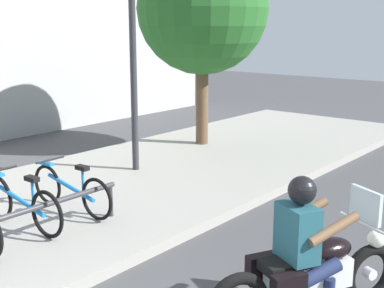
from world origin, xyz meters
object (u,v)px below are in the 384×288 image
(bicycle_5, at_px, (71,189))
(tree_near_rack, at_px, (202,9))
(motorcycle, at_px, (310,274))
(rider, at_px, (304,239))
(bicycle_4, at_px, (21,203))
(street_lamp, at_px, (132,31))

(bicycle_5, height_order, tree_near_rack, tree_near_rack)
(motorcycle, xyz_separation_m, tree_near_rack, (4.74, 5.07, 2.62))
(rider, height_order, bicycle_5, rider)
(bicycle_4, xyz_separation_m, street_lamp, (2.94, 0.90, 2.15))
(tree_near_rack, bearing_deg, bicycle_5, -164.23)
(rider, distance_m, bicycle_4, 3.79)
(motorcycle, xyz_separation_m, bicycle_5, (0.13, 3.77, 0.03))
(motorcycle, distance_m, street_lamp, 5.64)
(rider, relative_size, tree_near_rack, 0.32)
(bicycle_4, height_order, tree_near_rack, tree_near_rack)
(motorcycle, distance_m, rider, 0.37)
(motorcycle, relative_size, rider, 1.36)
(street_lamp, bearing_deg, tree_near_rack, 9.25)
(motorcycle, bearing_deg, rider, 150.71)
(rider, bearing_deg, bicycle_4, 99.03)
(rider, bearing_deg, bicycle_5, 87.01)
(bicycle_5, bearing_deg, motorcycle, -91.92)
(rider, bearing_deg, motorcycle, -29.29)
(tree_near_rack, bearing_deg, street_lamp, -170.75)
(bicycle_5, height_order, street_lamp, street_lamp)
(rider, relative_size, bicycle_4, 0.86)
(rider, distance_m, tree_near_rack, 7.31)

